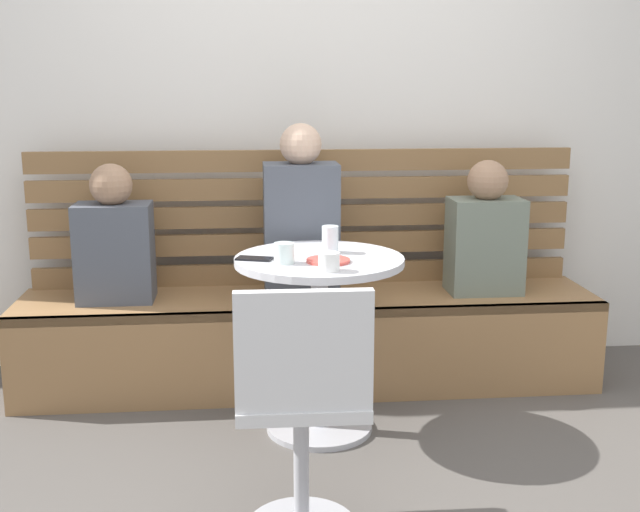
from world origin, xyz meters
TOP-DOWN VIEW (x-y plane):
  - back_wall at (0.00, 1.64)m, footprint 5.20×0.10m
  - booth_bench at (0.00, 1.20)m, footprint 2.70×0.52m
  - booth_backrest at (0.00, 1.44)m, footprint 2.65×0.04m
  - cafe_table at (0.00, 0.69)m, footprint 0.68×0.68m
  - white_chair at (-0.13, -0.13)m, footprint 0.41×0.41m
  - person_adult at (-0.04, 1.19)m, footprint 0.34×0.22m
  - person_child_left at (0.84, 1.19)m, footprint 0.34×0.22m
  - person_child_middle at (-0.89, 1.21)m, footprint 0.34×0.22m
  - cup_ceramic_white at (0.01, 0.45)m, footprint 0.08×0.08m
  - cup_glass_short at (-0.14, 0.59)m, footprint 0.08×0.08m
  - cup_water_clear at (0.05, 0.77)m, footprint 0.07×0.07m
  - plate_small at (0.03, 0.59)m, footprint 0.17×0.17m
  - phone_on_table at (-0.26, 0.66)m, footprint 0.15×0.11m

SIDE VIEW (x-z plane):
  - booth_bench at x=0.00m, z-range 0.00..0.44m
  - white_chair at x=-0.13m, z-range 0.04..0.89m
  - cafe_table at x=0.00m, z-range 0.15..0.89m
  - person_child_middle at x=-0.89m, z-range 0.40..1.03m
  - person_child_left at x=0.84m, z-range 0.40..1.03m
  - phone_on_table at x=-0.26m, z-range 0.74..0.75m
  - plate_small at x=0.03m, z-range 0.74..0.75m
  - cup_ceramic_white at x=0.01m, z-range 0.74..0.81m
  - booth_backrest at x=0.00m, z-range 0.44..1.11m
  - cup_glass_short at x=-0.14m, z-range 0.74..0.82m
  - cup_water_clear at x=0.05m, z-range 0.74..0.85m
  - person_adult at x=-0.04m, z-range 0.40..1.20m
  - back_wall at x=0.00m, z-range 0.00..2.90m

